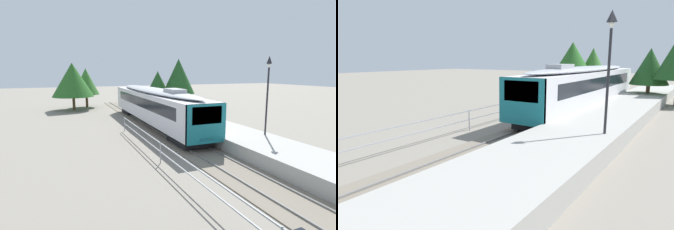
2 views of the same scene
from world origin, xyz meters
The scene contains 9 objects.
ground_plane centered at (-3.00, 22.00, 0.00)m, with size 160.00×160.00×0.00m, color gray.
track_rails centered at (0.00, 22.00, 0.03)m, with size 3.20×60.00×0.14m.
commuter_train centered at (0.00, 31.42, 2.15)m, with size 2.82×20.19×3.74m.
station_platform centered at (3.25, 22.00, 0.45)m, with size 3.90×60.00×0.90m, color #A8A59E.
platform_lamp_mid_platform centered at (4.55, 21.27, 4.62)m, with size 0.34×0.34×5.35m.
tree_behind_carpark centered at (-6.68, 45.48, 4.10)m, with size 5.49×5.49×6.38m.
tree_behind_station_far centered at (6.03, 38.94, 4.59)m, with size 4.22×4.22×6.84m.
tree_distant_left centered at (-4.73, 47.92, 3.77)m, with size 3.76×3.76×5.68m.
tree_distant_centre centered at (3.47, 39.82, 3.49)m, with size 3.62×3.62×5.26m.
Camera 1 is at (-8.48, 7.26, 5.25)m, focal length 28.39 mm.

